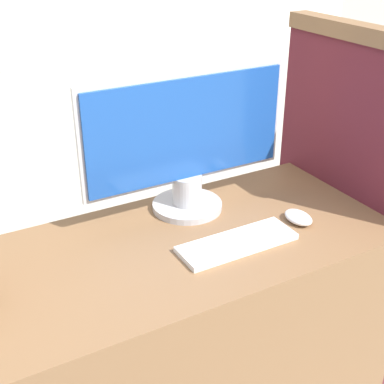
% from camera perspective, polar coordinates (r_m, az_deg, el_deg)
% --- Properties ---
extents(desk, '(1.38, 0.58, 0.75)m').
position_cam_1_polar(desk, '(1.72, -3.28, -16.56)').
color(desk, brown).
rests_on(desk, ground_plane).
extents(carrel_divider, '(0.07, 0.64, 1.28)m').
position_cam_1_polar(carrel_divider, '(1.92, 15.57, -2.17)').
color(carrel_divider, '#5B1E28').
rests_on(carrel_divider, ground_plane).
extents(monitor, '(0.66, 0.22, 0.43)m').
position_cam_1_polar(monitor, '(1.59, -0.58, 5.36)').
color(monitor, '#B7B7BC').
rests_on(monitor, desk).
extents(keyboard, '(0.34, 0.12, 0.02)m').
position_cam_1_polar(keyboard, '(1.50, 4.85, -5.43)').
color(keyboard, white).
rests_on(keyboard, desk).
extents(mouse, '(0.07, 0.10, 0.03)m').
position_cam_1_polar(mouse, '(1.64, 11.28, -2.66)').
color(mouse, white).
rests_on(mouse, desk).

